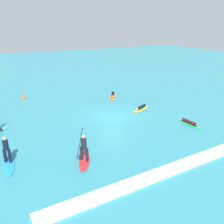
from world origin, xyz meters
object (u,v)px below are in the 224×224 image
at_px(marker_buoy, 24,97).
at_px(surfer_on_orange_board, 113,96).
at_px(surfer_on_blue_board, 8,157).
at_px(surfer_on_red_board, 84,154).
at_px(surfer_on_yellow_board, 141,108).
at_px(surfer_on_green_board, 190,123).

bearing_deg(marker_buoy, surfer_on_orange_board, -25.76).
height_order(surfer_on_blue_board, marker_buoy, surfer_on_blue_board).
xyz_separation_m(surfer_on_orange_board, surfer_on_blue_board, (-13.32, -9.55, 0.31)).
bearing_deg(surfer_on_orange_board, surfer_on_red_board, -5.37).
relative_size(surfer_on_orange_board, marker_buoy, 2.70).
relative_size(surfer_on_blue_board, marker_buoy, 3.02).
xyz_separation_m(surfer_on_orange_board, marker_buoy, (-9.57, 4.62, 0.02)).
bearing_deg(surfer_on_red_board, surfer_on_yellow_board, -26.78).
bearing_deg(surfer_on_blue_board, surfer_on_yellow_board, 112.52).
bearing_deg(surfer_on_yellow_board, surfer_on_orange_board, -111.26).
relative_size(surfer_on_yellow_board, surfer_on_green_board, 0.94).
relative_size(surfer_on_red_board, surfer_on_blue_board, 0.76).
bearing_deg(surfer_on_red_board, surfer_on_green_board, -56.15).
xyz_separation_m(surfer_on_yellow_board, surfer_on_green_board, (1.39, -5.37, -0.02)).
relative_size(surfer_on_blue_board, surfer_on_yellow_board, 1.31).
xyz_separation_m(surfer_on_orange_board, surfer_on_yellow_board, (0.18, -5.49, -0.00)).
bearing_deg(surfer_on_blue_board, surfer_on_green_board, 90.76).
relative_size(surfer_on_green_board, marker_buoy, 2.45).
height_order(surfer_on_blue_board, surfer_on_green_board, surfer_on_blue_board).
distance_m(surfer_on_blue_board, surfer_on_yellow_board, 14.10).
height_order(surfer_on_blue_board, surfer_on_yellow_board, surfer_on_blue_board).
bearing_deg(surfer_on_orange_board, surfer_on_blue_board, -22.42).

